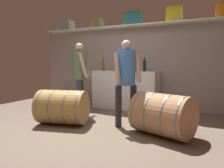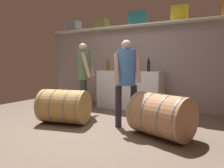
{
  "view_description": "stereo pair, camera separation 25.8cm",
  "coord_description": "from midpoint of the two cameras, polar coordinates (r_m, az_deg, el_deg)",
  "views": [
    {
      "loc": [
        1.82,
        -2.91,
        1.12
      ],
      "look_at": [
        0.25,
        0.41,
        0.76
      ],
      "focal_mm": 34.22,
      "sensor_mm": 36.0,
      "label": 1
    },
    {
      "loc": [
        2.05,
        -2.79,
        1.12
      ],
      "look_at": [
        0.25,
        0.41,
        0.76
      ],
      "focal_mm": 34.22,
      "sensor_mm": 36.0,
      "label": 2
    }
  ],
  "objects": [
    {
      "name": "wine_glass",
      "position": [
        5.3,
        8.24,
        4.61
      ],
      "size": [
        0.09,
        0.09,
        0.15
      ],
      "color": "white",
      "rests_on": "work_cabinet"
    },
    {
      "name": "toolcase_yellow",
      "position": [
        5.16,
        19.03,
        17.39
      ],
      "size": [
        0.34,
        0.23,
        0.33
      ],
      "primitive_type": "cube",
      "rotation": [
        0.0,
        0.0,
        0.02
      ],
      "color": "yellow",
      "rests_on": "high_shelf_board"
    },
    {
      "name": "wine_bottle_dark",
      "position": [
        4.9,
        11.23,
        4.98
      ],
      "size": [
        0.07,
        0.07,
        0.32
      ],
      "color": "black",
      "rests_on": "work_cabinet"
    },
    {
      "name": "wine_bottle_amber",
      "position": [
        5.35,
        0.27,
        5.15
      ],
      "size": [
        0.08,
        0.08,
        0.33
      ],
      "color": "brown",
      "rests_on": "work_cabinet"
    },
    {
      "name": "toolcase_teal",
      "position": [
        5.42,
        8.29,
        16.96
      ],
      "size": [
        0.41,
        0.22,
        0.32
      ],
      "primitive_type": "cube",
      "rotation": [
        0.0,
        0.0,
        0.01
      ],
      "color": "#22747F",
      "rests_on": "high_shelf_board"
    },
    {
      "name": "toolcase_olive",
      "position": [
        5.85,
        -1.19,
        15.87
      ],
      "size": [
        0.31,
        0.28,
        0.26
      ],
      "primitive_type": "cube",
      "rotation": [
        0.0,
        0.0,
        -0.07
      ],
      "color": "olive",
      "rests_on": "high_shelf_board"
    },
    {
      "name": "winemaker_pouring",
      "position": [
        4.72,
        -6.08,
        3.57
      ],
      "size": [
        0.45,
        0.51,
        1.55
      ],
      "rotation": [
        0.0,
        0.0,
        -1.09
      ],
      "color": "#2B3437",
      "rests_on": "ground"
    },
    {
      "name": "toolcase_grey",
      "position": [
        6.41,
        -9.21,
        15.0
      ],
      "size": [
        0.42,
        0.29,
        0.28
      ],
      "primitive_type": "cube",
      "rotation": [
        0.0,
        0.0,
        -0.04
      ],
      "color": "gray",
      "rests_on": "high_shelf_board"
    },
    {
      "name": "high_shelf_board",
      "position": [
        5.39,
        8.26,
        15.14
      ],
      "size": [
        5.03,
        0.4,
        0.03
      ],
      "primitive_type": "cube",
      "color": "silver",
      "rests_on": "back_wall_panel"
    },
    {
      "name": "wine_bottle_clear",
      "position": [
        5.09,
        5.53,
        5.02
      ],
      "size": [
        0.07,
        0.07,
        0.3
      ],
      "color": "beige",
      "rests_on": "work_cabinet"
    },
    {
      "name": "visitor_tasting",
      "position": [
        3.69,
        5.86,
        2.63
      ],
      "size": [
        0.48,
        0.46,
        1.51
      ],
      "rotation": [
        0.0,
        0.0,
        -2.49
      ],
      "color": "#302935",
      "rests_on": "ground"
    },
    {
      "name": "work_cabinet",
      "position": [
        5.24,
        6.18,
        -1.58
      ],
      "size": [
        1.59,
        0.53,
        0.93
      ],
      "primitive_type": "cube",
      "color": "silver",
      "rests_on": "ground"
    },
    {
      "name": "ground_plane",
      "position": [
        4.08,
        -0.15,
        -10.41
      ],
      "size": [
        6.67,
        7.71,
        0.02
      ],
      "primitive_type": "cube",
      "color": "brown"
    },
    {
      "name": "wine_barrel_far",
      "position": [
        4.06,
        -10.92,
        -5.89
      ],
      "size": [
        0.99,
        0.8,
        0.63
      ],
      "rotation": [
        0.0,
        0.0,
        0.24
      ],
      "color": "#AB8444",
      "rests_on": "ground"
    },
    {
      "name": "back_wall_panel",
      "position": [
        5.46,
        8.68,
        4.32
      ],
      "size": [
        5.47,
        0.1,
        2.0
      ],
      "primitive_type": "cube",
      "color": "gray",
      "rests_on": "ground"
    },
    {
      "name": "wine_barrel_near",
      "position": [
        3.37,
        15.21,
        -8.13
      ],
      "size": [
        1.03,
        0.89,
        0.66
      ],
      "rotation": [
        0.0,
        0.0,
        -0.33
      ],
      "color": "#AA7751",
      "rests_on": "ground"
    }
  ]
}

